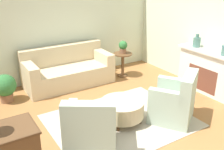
{
  "coord_description": "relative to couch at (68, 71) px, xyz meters",
  "views": [
    {
      "loc": [
        -2.5,
        -3.67,
        2.72
      ],
      "look_at": [
        0.15,
        0.55,
        0.75
      ],
      "focal_mm": 42.0,
      "sensor_mm": 36.0,
      "label": 1
    }
  ],
  "objects": [
    {
      "name": "couch",
      "position": [
        0.0,
        0.0,
        0.0
      ],
      "size": [
        2.19,
        0.95,
        0.96
      ],
      "color": "#C6B289",
      "rests_on": "ground_plane"
    },
    {
      "name": "vase_mantel_near",
      "position": [
        2.61,
        -1.78,
        0.81
      ],
      "size": [
        0.17,
        0.17,
        0.32
      ],
      "color": "#477066",
      "rests_on": "fireplace"
    },
    {
      "name": "ground_plane",
      "position": [
        0.13,
        -2.22,
        -0.35
      ],
      "size": [
        16.0,
        16.0,
        0.0
      ],
      "primitive_type": "plane",
      "color": "#996638"
    },
    {
      "name": "side_table",
      "position": [
        1.5,
        -0.28,
        0.1
      ],
      "size": [
        0.51,
        0.51,
        0.66
      ],
      "color": "brown",
      "rests_on": "ground_plane"
    },
    {
      "name": "fireplace",
      "position": [
        2.62,
        -2.19,
        0.19
      ],
      "size": [
        0.44,
        1.58,
        1.03
      ],
      "color": "silver",
      "rests_on": "ground_plane"
    },
    {
      "name": "wall_right",
      "position": [
        2.87,
        -2.22,
        1.05
      ],
      "size": [
        0.12,
        9.37,
        2.8
      ],
      "color": "beige",
      "rests_on": "ground_plane"
    },
    {
      "name": "rug",
      "position": [
        0.13,
        -2.22,
        -0.34
      ],
      "size": [
        2.65,
        2.11,
        0.01
      ],
      "color": "#B2A893",
      "rests_on": "ground_plane"
    },
    {
      "name": "potted_plant_floor",
      "position": [
        -1.57,
        -0.18,
        0.01
      ],
      "size": [
        0.49,
        0.49,
        0.64
      ],
      "color": "brown",
      "rests_on": "ground_plane"
    },
    {
      "name": "wall_back",
      "position": [
        0.13,
        0.59,
        1.05
      ],
      "size": [
        9.5,
        0.12,
        2.8
      ],
      "color": "beige",
      "rests_on": "ground_plane"
    },
    {
      "name": "armchair_left",
      "position": [
        -0.79,
        -2.74,
        0.04
      ],
      "size": [
        1.08,
        1.07,
        0.98
      ],
      "color": "#9EB29E",
      "rests_on": "rug"
    },
    {
      "name": "ottoman_table",
      "position": [
        0.14,
        -2.26,
        -0.06
      ],
      "size": [
        0.84,
        0.84,
        0.43
      ],
      "color": "#C6B289",
      "rests_on": "rug"
    },
    {
      "name": "potted_plant_on_side_table",
      "position": [
        1.5,
        -0.28,
        0.5
      ],
      "size": [
        0.23,
        0.23,
        0.35
      ],
      "color": "brown",
      "rests_on": "side_table"
    },
    {
      "name": "armchair_right",
      "position": [
        1.04,
        -2.74,
        0.04
      ],
      "size": [
        1.08,
        1.07,
        0.98
      ],
      "color": "#9EB29E",
      "rests_on": "rug"
    }
  ]
}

